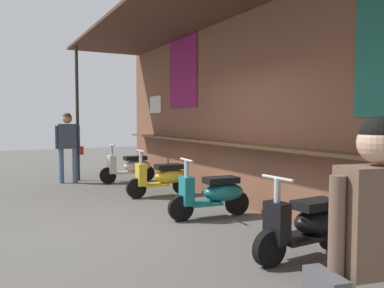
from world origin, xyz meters
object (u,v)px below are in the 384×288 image
at_px(scooter_teal, 214,194).
at_px(scooter_black, 308,224).
at_px(shopper_with_handbag, 68,140).
at_px(shopper_browsing, 373,241).
at_px(scooter_cream, 131,167).
at_px(scooter_yellow, 163,177).

distance_m(scooter_teal, scooter_black, 2.07).
bearing_deg(shopper_with_handbag, scooter_black, -156.62).
height_order(scooter_black, shopper_browsing, shopper_browsing).
height_order(scooter_cream, scooter_yellow, same).
bearing_deg(shopper_with_handbag, shopper_browsing, -169.09).
bearing_deg(scooter_cream, shopper_browsing, 81.67).
relative_size(scooter_black, shopper_browsing, 0.88).
bearing_deg(scooter_yellow, shopper_browsing, 78.83).
relative_size(scooter_black, shopper_with_handbag, 0.81).
relative_size(scooter_yellow, scooter_black, 1.00).
xyz_separation_m(scooter_yellow, shopper_with_handbag, (-2.61, -1.41, 0.68)).
distance_m(scooter_cream, scooter_teal, 4.06).
xyz_separation_m(shopper_with_handbag, shopper_browsing, (8.68, -0.09, -0.11)).
bearing_deg(scooter_teal, scooter_cream, -85.45).
bearing_deg(scooter_yellow, shopper_with_handbag, -58.95).
bearing_deg(scooter_teal, shopper_browsing, 74.19).
bearing_deg(scooter_teal, scooter_black, 94.55).
bearing_deg(shopper_with_handbag, scooter_yellow, -140.14).
xyz_separation_m(scooter_cream, shopper_with_handbag, (-0.58, -1.41, 0.68)).
xyz_separation_m(scooter_teal, shopper_browsing, (4.05, -1.50, 0.57)).
relative_size(scooter_yellow, scooter_teal, 1.00).
height_order(scooter_black, shopper_with_handbag, shopper_with_handbag).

